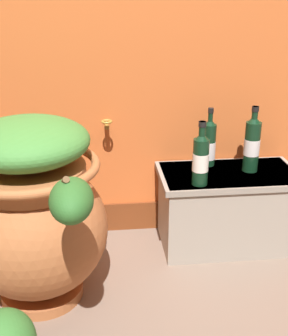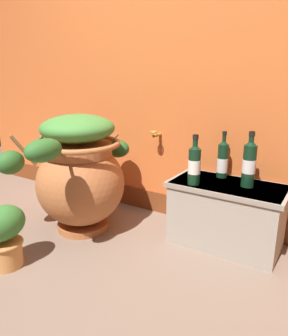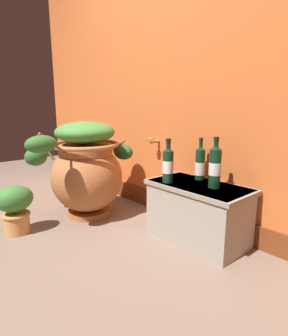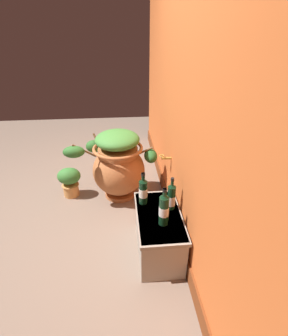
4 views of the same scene
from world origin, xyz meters
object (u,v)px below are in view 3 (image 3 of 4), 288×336
wine_bottle_right (200,163)px  potted_shrub (15,207)px  terracotta_urn (86,168)px  wine_bottle_left (215,165)px  wine_bottle_middle (168,164)px

wine_bottle_right → potted_shrub: size_ratio=0.83×
terracotta_urn → potted_shrub: 0.62m
terracotta_urn → wine_bottle_left: (1.04, 0.36, 0.14)m
potted_shrub → wine_bottle_left: bearing=41.1°
wine_bottle_middle → wine_bottle_right: 0.25m
wine_bottle_left → wine_bottle_middle: bearing=-154.9°
wine_bottle_left → wine_bottle_middle: 0.32m
wine_bottle_left → wine_bottle_middle: (-0.29, -0.14, -0.02)m
wine_bottle_middle → potted_shrub: size_ratio=0.84×
potted_shrub → terracotta_urn: bearing=86.1°
wine_bottle_right → potted_shrub: 1.40m
terracotta_urn → wine_bottle_left: 1.11m
wine_bottle_right → potted_shrub: (-0.89, -1.04, -0.33)m
wine_bottle_left → wine_bottle_right: 0.22m
wine_bottle_middle → potted_shrub: bearing=-134.4°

